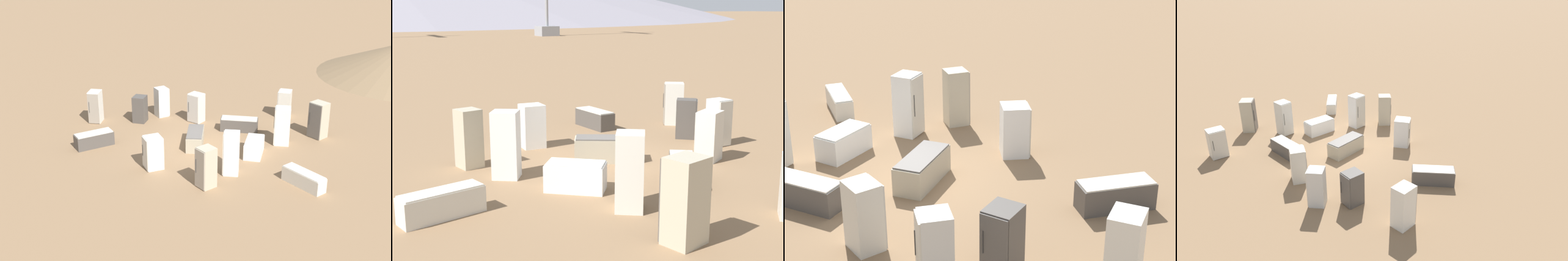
# 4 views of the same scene
# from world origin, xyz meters

# --- Properties ---
(ground_plane) EXTENTS (1000.00, 1000.00, 0.00)m
(ground_plane) POSITION_xyz_m (0.00, 0.00, 0.00)
(ground_plane) COLOR #846647
(discarded_fridge_0) EXTENTS (0.97, 2.02, 0.65)m
(discarded_fridge_0) POSITION_xyz_m (-2.34, 5.46, 0.33)
(discarded_fridge_0) COLOR beige
(discarded_fridge_0) RESTS_ON ground_plane
(discarded_fridge_1) EXTENTS (1.56, 1.67, 0.75)m
(discarded_fridge_1) POSITION_xyz_m (-2.09, 1.96, 0.37)
(discarded_fridge_1) COLOR white
(discarded_fridge_1) RESTS_ON ground_plane
(discarded_fridge_2) EXTENTS (0.95, 0.97, 1.41)m
(discarded_fridge_2) POSITION_xyz_m (1.21, -4.21, 0.71)
(discarded_fridge_2) COLOR #4C4742
(discarded_fridge_2) RESTS_ON ground_plane
(discarded_fridge_3) EXTENTS (1.87, 0.82, 0.70)m
(discarded_fridge_3) POSITION_xyz_m (4.31, -2.15, 0.35)
(discarded_fridge_3) COLOR #4C4742
(discarded_fridge_3) RESTS_ON ground_plane
(discarded_fridge_4) EXTENTS (0.80, 0.75, 1.74)m
(discarded_fridge_4) POSITION_xyz_m (1.30, 3.77, 0.87)
(discarded_fridge_4) COLOR #B2A88E
(discarded_fridge_4) RESTS_ON ground_plane
(discarded_fridge_5) EXTENTS (0.87, 0.92, 1.80)m
(discarded_fridge_5) POSITION_xyz_m (-6.01, 1.54, 0.90)
(discarded_fridge_5) COLOR #B2A88E
(discarded_fridge_5) RESTS_ON ground_plane
(discarded_fridge_6) EXTENTS (1.91, 1.62, 0.68)m
(discarded_fridge_6) POSITION_xyz_m (-2.90, -0.83, 0.34)
(discarded_fridge_6) COLOR #4C4742
(discarded_fridge_6) RESTS_ON ground_plane
(discarded_fridge_8) EXTENTS (0.90, 0.94, 1.54)m
(discarded_fridge_8) POSITION_xyz_m (-1.48, -2.95, 0.77)
(discarded_fridge_8) COLOR beige
(discarded_fridge_8) RESTS_ON ground_plane
(discarded_fridge_9) EXTENTS (0.95, 0.95, 1.88)m
(discarded_fridge_9) POSITION_xyz_m (-0.21, 3.15, 0.94)
(discarded_fridge_9) COLOR white
(discarded_fridge_9) RESTS_ON ground_plane
(discarded_fridge_10) EXTENTS (1.59, 2.00, 0.76)m
(discarded_fridge_10) POSITION_xyz_m (-0.06, -0.10, 0.38)
(discarded_fridge_10) COLOR #B2A88E
(discarded_fridge_10) RESTS_ON ground_plane
(discarded_fridge_11) EXTENTS (0.79, 0.77, 1.46)m
(discarded_fridge_11) POSITION_xyz_m (2.61, 1.22, 0.73)
(discarded_fridge_11) COLOR white
(discarded_fridge_11) RESTS_ON ground_plane
(discarded_fridge_12) EXTENTS (0.72, 0.67, 1.59)m
(discarded_fridge_12) POSITION_xyz_m (-0.16, -4.51, 0.80)
(discarded_fridge_12) COLOR silver
(discarded_fridge_12) RESTS_ON ground_plane
(discarded_fridge_13) EXTENTS (0.92, 0.97, 1.69)m
(discarded_fridge_13) POSITION_xyz_m (3.33, -5.23, 0.84)
(discarded_fridge_13) COLOR silver
(discarded_fridge_13) RESTS_ON ground_plane
(discarded_fridge_14) EXTENTS (0.97, 0.94, 1.86)m
(discarded_fridge_14) POSITION_xyz_m (-3.91, 1.48, 0.93)
(discarded_fridge_14) COLOR silver
(discarded_fridge_14) RESTS_ON ground_plane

